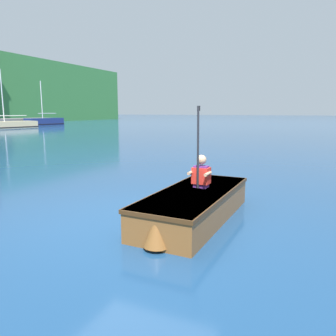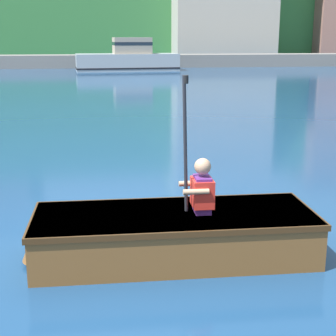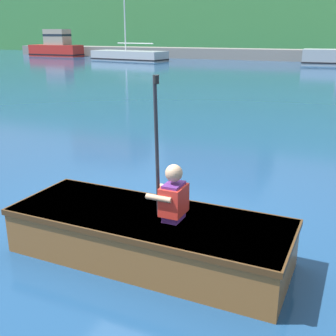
# 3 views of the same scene
# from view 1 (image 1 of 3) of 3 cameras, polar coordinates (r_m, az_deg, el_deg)

# --- Properties ---
(ground_plane) EXTENTS (300.00, 300.00, 0.00)m
(ground_plane) POSITION_cam_1_polar(r_m,az_deg,el_deg) (5.59, -6.43, -9.04)
(ground_plane) COLOR navy
(moored_boat_dock_west_inner) EXTENTS (6.30, 2.97, 6.09)m
(moored_boat_dock_west_inner) POSITION_cam_1_polar(r_m,az_deg,el_deg) (39.03, -26.18, 6.74)
(moored_boat_dock_west_inner) COLOR #CCB789
(moored_boat_dock_west_inner) RESTS_ON ground
(moored_boat_dock_east_inner) EXTENTS (5.17, 2.22, 5.58)m
(moored_boat_dock_east_inner) POSITION_cam_1_polar(r_m,az_deg,el_deg) (45.59, -20.70, 7.54)
(moored_boat_dock_east_inner) COLOR navy
(moored_boat_dock_east_inner) RESTS_ON ground
(rowboat_foreground) EXTENTS (3.02, 1.12, 0.49)m
(rowboat_foreground) POSITION_cam_1_polar(r_m,az_deg,el_deg) (5.51, 4.53, -6.26)
(rowboat_foreground) COLOR brown
(rowboat_foreground) RESTS_ON ground
(person_paddler) EXTENTS (0.33, 0.36, 1.40)m
(person_paddler) POSITION_cam_1_polar(r_m,az_deg,el_deg) (5.69, 5.77, -0.76)
(person_paddler) COLOR #592672
(person_paddler) RESTS_ON rowboat_foreground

